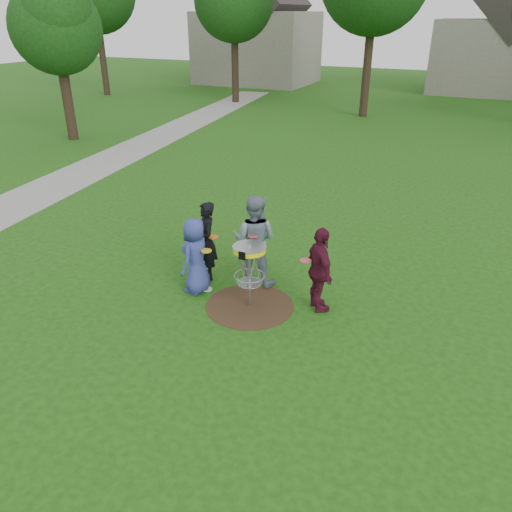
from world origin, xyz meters
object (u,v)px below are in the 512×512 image
at_px(player_grey, 254,240).
at_px(player_maroon, 320,270).
at_px(player_blue, 196,256).
at_px(player_black, 207,241).
at_px(disc_golf_basket, 250,261).

bearing_deg(player_grey, player_maroon, 155.49).
distance_m(player_blue, player_black, 0.63).
bearing_deg(player_black, player_maroon, 46.03).
height_order(player_black, player_grey, player_grey).
xyz_separation_m(player_grey, player_maroon, (1.64, -0.49, -0.13)).
relative_size(player_grey, player_maroon, 1.15).
bearing_deg(player_black, player_blue, -30.71).
bearing_deg(player_blue, player_maroon, 100.06).
distance_m(player_black, disc_golf_basket, 1.57).
bearing_deg(player_black, player_grey, 64.71).
relative_size(player_blue, player_black, 0.92).
bearing_deg(player_grey, player_black, 5.65).
distance_m(player_maroon, disc_golf_basket, 1.38).
distance_m(player_black, player_grey, 1.07).
relative_size(player_black, player_grey, 0.88).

